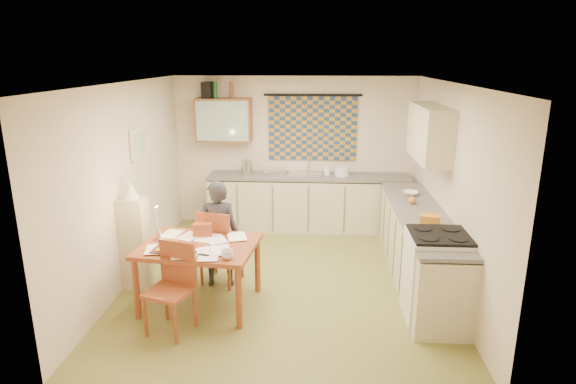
# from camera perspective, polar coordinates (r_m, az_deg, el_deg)

# --- Properties ---
(floor) EXTENTS (4.00, 4.50, 0.02)m
(floor) POSITION_cam_1_polar(r_m,az_deg,el_deg) (6.40, -0.27, -10.28)
(floor) COLOR olive
(floor) RESTS_ON ground
(ceiling) EXTENTS (4.00, 4.50, 0.02)m
(ceiling) POSITION_cam_1_polar(r_m,az_deg,el_deg) (5.76, -0.31, 12.89)
(ceiling) COLOR white
(ceiling) RESTS_ON floor
(wall_back) EXTENTS (4.00, 0.02, 2.50)m
(wall_back) POSITION_cam_1_polar(r_m,az_deg,el_deg) (8.15, 0.77, 4.80)
(wall_back) COLOR beige
(wall_back) RESTS_ON floor
(wall_front) EXTENTS (4.00, 0.02, 2.50)m
(wall_front) POSITION_cam_1_polar(r_m,az_deg,el_deg) (3.82, -2.57, -8.11)
(wall_front) COLOR beige
(wall_front) RESTS_ON floor
(wall_left) EXTENTS (0.02, 4.50, 2.50)m
(wall_left) POSITION_cam_1_polar(r_m,az_deg,el_deg) (6.40, -18.54, 0.94)
(wall_left) COLOR beige
(wall_left) RESTS_ON floor
(wall_right) EXTENTS (0.02, 4.50, 2.50)m
(wall_right) POSITION_cam_1_polar(r_m,az_deg,el_deg) (6.16, 18.72, 0.35)
(wall_right) COLOR beige
(wall_right) RESTS_ON floor
(window_blind) EXTENTS (1.45, 0.03, 1.05)m
(window_blind) POSITION_cam_1_polar(r_m,az_deg,el_deg) (8.04, 2.92, 7.52)
(window_blind) COLOR navy
(window_blind) RESTS_ON wall_back
(curtain_rod) EXTENTS (1.60, 0.04, 0.04)m
(curtain_rod) POSITION_cam_1_polar(r_m,az_deg,el_deg) (7.96, 2.98, 11.42)
(curtain_rod) COLOR black
(curtain_rod) RESTS_ON wall_back
(wall_cabinet) EXTENTS (0.90, 0.34, 0.70)m
(wall_cabinet) POSITION_cam_1_polar(r_m,az_deg,el_deg) (8.03, -7.60, 8.47)
(wall_cabinet) COLOR brown
(wall_cabinet) RESTS_ON wall_back
(wall_cabinet_glass) EXTENTS (0.84, 0.02, 0.64)m
(wall_cabinet_glass) POSITION_cam_1_polar(r_m,az_deg,el_deg) (7.86, -7.83, 8.31)
(wall_cabinet_glass) COLOR #99B2A5
(wall_cabinet_glass) RESTS_ON wall_back
(upper_cabinet_right) EXTENTS (0.34, 1.30, 0.70)m
(upper_cabinet_right) POSITION_cam_1_polar(r_m,az_deg,el_deg) (6.52, 16.43, 6.76)
(upper_cabinet_right) COLOR #C1B68D
(upper_cabinet_right) RESTS_ON wall_right
(framed_print) EXTENTS (0.04, 0.50, 0.40)m
(framed_print) POSITION_cam_1_polar(r_m,az_deg,el_deg) (6.66, -17.30, 5.56)
(framed_print) COLOR beige
(framed_print) RESTS_ON wall_left
(print_canvas) EXTENTS (0.01, 0.42, 0.32)m
(print_canvas) POSITION_cam_1_polar(r_m,az_deg,el_deg) (6.65, -17.09, 5.57)
(print_canvas) COLOR silver
(print_canvas) RESTS_ON wall_left
(counter_back) EXTENTS (3.30, 0.62, 0.92)m
(counter_back) POSITION_cam_1_polar(r_m,az_deg,el_deg) (8.04, 2.48, -1.24)
(counter_back) COLOR #C1B68D
(counter_back) RESTS_ON floor
(counter_right) EXTENTS (0.62, 2.95, 0.92)m
(counter_right) POSITION_cam_1_polar(r_m,az_deg,el_deg) (6.42, 15.20, -6.26)
(counter_right) COLOR #C1B68D
(counter_right) RESTS_ON floor
(stove) EXTENTS (0.64, 0.64, 0.99)m
(stove) POSITION_cam_1_polar(r_m,az_deg,el_deg) (5.54, 17.17, -9.56)
(stove) COLOR white
(stove) RESTS_ON floor
(sink) EXTENTS (0.61, 0.53, 0.10)m
(sink) POSITION_cam_1_polar(r_m,az_deg,el_deg) (7.92, 1.96, 1.73)
(sink) COLOR silver
(sink) RESTS_ON counter_back
(tap) EXTENTS (0.03, 0.03, 0.28)m
(tap) POSITION_cam_1_polar(r_m,az_deg,el_deg) (8.06, 2.47, 3.27)
(tap) COLOR silver
(tap) RESTS_ON counter_back
(dish_rack) EXTENTS (0.37, 0.32, 0.06)m
(dish_rack) POSITION_cam_1_polar(r_m,az_deg,el_deg) (7.93, -1.62, 2.27)
(dish_rack) COLOR silver
(dish_rack) RESTS_ON counter_back
(kettle) EXTENTS (0.23, 0.23, 0.24)m
(kettle) POSITION_cam_1_polar(r_m,az_deg,el_deg) (7.97, -4.91, 2.94)
(kettle) COLOR silver
(kettle) RESTS_ON counter_back
(mixing_bowl) EXTENTS (0.29, 0.29, 0.16)m
(mixing_bowl) POSITION_cam_1_polar(r_m,az_deg,el_deg) (7.90, 6.41, 2.50)
(mixing_bowl) COLOR white
(mixing_bowl) RESTS_ON counter_back
(soap_bottle) EXTENTS (0.10, 0.10, 0.19)m
(soap_bottle) POSITION_cam_1_polar(r_m,az_deg,el_deg) (7.94, 4.66, 2.71)
(soap_bottle) COLOR white
(soap_bottle) RESTS_ON counter_back
(bowl) EXTENTS (0.34, 0.34, 0.05)m
(bowl) POSITION_cam_1_polar(r_m,az_deg,el_deg) (6.97, 14.28, -0.14)
(bowl) COLOR white
(bowl) RESTS_ON counter_right
(orange_bag) EXTENTS (0.26, 0.21, 0.12)m
(orange_bag) POSITION_cam_1_polar(r_m,az_deg,el_deg) (5.79, 16.50, -3.20)
(orange_bag) COLOR orange
(orange_bag) RESTS_ON counter_right
(fruit_orange) EXTENTS (0.10, 0.10, 0.10)m
(fruit_orange) POSITION_cam_1_polar(r_m,az_deg,el_deg) (6.55, 14.52, -0.95)
(fruit_orange) COLOR orange
(fruit_orange) RESTS_ON counter_right
(speaker) EXTENTS (0.16, 0.20, 0.26)m
(speaker) POSITION_cam_1_polar(r_m,az_deg,el_deg) (8.04, -9.56, 11.84)
(speaker) COLOR black
(speaker) RESTS_ON wall_cabinet
(bottle_green) EXTENTS (0.08, 0.08, 0.26)m
(bottle_green) POSITION_cam_1_polar(r_m,az_deg,el_deg) (8.01, -8.64, 11.87)
(bottle_green) COLOR #195926
(bottle_green) RESTS_ON wall_cabinet
(bottle_brown) EXTENTS (0.08, 0.08, 0.26)m
(bottle_brown) POSITION_cam_1_polar(r_m,az_deg,el_deg) (7.96, -6.72, 11.91)
(bottle_brown) COLOR brown
(bottle_brown) RESTS_ON wall_cabinet
(dining_table) EXTENTS (1.37, 1.10, 0.75)m
(dining_table) POSITION_cam_1_polar(r_m,az_deg,el_deg) (5.71, -10.37, -9.56)
(dining_table) COLOR brown
(dining_table) RESTS_ON floor
(chair_far) EXTENTS (0.55, 0.55, 0.99)m
(chair_far) POSITION_cam_1_polar(r_m,az_deg,el_deg) (6.23, -7.93, -7.98)
(chair_far) COLOR brown
(chair_far) RESTS_ON floor
(chair_near) EXTENTS (0.54, 0.54, 0.94)m
(chair_near) POSITION_cam_1_polar(r_m,az_deg,el_deg) (5.30, -13.68, -12.90)
(chair_near) COLOR brown
(chair_near) RESTS_ON floor
(person) EXTENTS (0.58, 0.45, 1.36)m
(person) POSITION_cam_1_polar(r_m,az_deg,el_deg) (6.04, -8.25, -4.93)
(person) COLOR black
(person) RESTS_ON floor
(shelf_stand) EXTENTS (0.32, 0.30, 1.15)m
(shelf_stand) POSITION_cam_1_polar(r_m,az_deg,el_deg) (6.26, -17.64, -5.81)
(shelf_stand) COLOR #C1B68D
(shelf_stand) RESTS_ON floor
(lampshade) EXTENTS (0.20, 0.20, 0.22)m
(lampshade) POSITION_cam_1_polar(r_m,az_deg,el_deg) (6.05, -18.18, 0.27)
(lampshade) COLOR beige
(lampshade) RESTS_ON shelf_stand
(letter_rack) EXTENTS (0.23, 0.12, 0.16)m
(letter_rack) POSITION_cam_1_polar(r_m,az_deg,el_deg) (5.77, -10.10, -4.45)
(letter_rack) COLOR brown
(letter_rack) RESTS_ON dining_table
(mug) EXTENTS (0.22, 0.22, 0.10)m
(mug) POSITION_cam_1_polar(r_m,az_deg,el_deg) (5.12, -7.21, -7.35)
(mug) COLOR white
(mug) RESTS_ON dining_table
(magazine) EXTENTS (0.26, 0.33, 0.03)m
(magazine) POSITION_cam_1_polar(r_m,az_deg,el_deg) (5.52, -15.59, -6.47)
(magazine) COLOR maroon
(magazine) RESTS_ON dining_table
(book) EXTENTS (0.24, 0.30, 0.02)m
(book) POSITION_cam_1_polar(r_m,az_deg,el_deg) (5.64, -14.88, -5.95)
(book) COLOR orange
(book) RESTS_ON dining_table
(orange_box) EXTENTS (0.13, 0.09, 0.04)m
(orange_box) POSITION_cam_1_polar(r_m,az_deg,el_deg) (5.41, -14.76, -6.80)
(orange_box) COLOR orange
(orange_box) RESTS_ON dining_table
(eyeglasses) EXTENTS (0.14, 0.08, 0.02)m
(eyeglasses) POSITION_cam_1_polar(r_m,az_deg,el_deg) (5.23, -9.96, -7.42)
(eyeglasses) COLOR black
(eyeglasses) RESTS_ON dining_table
(candle_holder) EXTENTS (0.06, 0.06, 0.18)m
(candle_holder) POSITION_cam_1_polar(r_m,az_deg,el_deg) (5.78, -15.16, -4.61)
(candle_holder) COLOR silver
(candle_holder) RESTS_ON dining_table
(candle) EXTENTS (0.03, 0.03, 0.22)m
(candle) POSITION_cam_1_polar(r_m,az_deg,el_deg) (5.69, -15.37, -2.82)
(candle) COLOR white
(candle) RESTS_ON dining_table
(candle_flame) EXTENTS (0.02, 0.02, 0.02)m
(candle_flame) POSITION_cam_1_polar(r_m,az_deg,el_deg) (5.64, -15.30, -1.67)
(candle_flame) COLOR #FFCC66
(candle_flame) RESTS_ON dining_table
(papers) EXTENTS (1.10, 0.97, 0.02)m
(papers) POSITION_cam_1_polar(r_m,az_deg,el_deg) (5.52, -10.59, -6.19)
(papers) COLOR white
(papers) RESTS_ON dining_table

